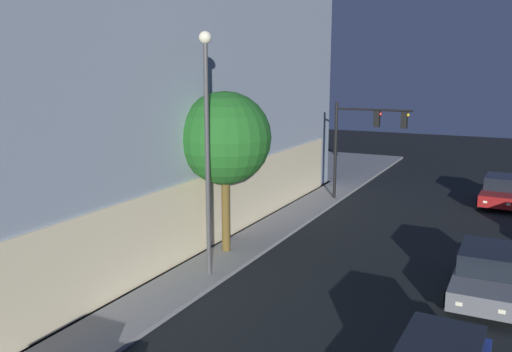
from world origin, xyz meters
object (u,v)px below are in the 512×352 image
object	(u,v)px
traffic_light_far_corner	(365,131)
sidewalk_tree	(225,139)
street_lamp_sidewalk	(207,128)
car_grey	(487,273)
car_red	(501,191)

from	to	relation	value
traffic_light_far_corner	sidewalk_tree	distance (m)	11.40
street_lamp_sidewalk	car_grey	distance (m)	10.70
sidewalk_tree	car_red	size ratio (longest dim) A/B	1.39
street_lamp_sidewalk	car_red	size ratio (longest dim) A/B	1.84
car_grey	sidewalk_tree	bearing A→B (deg)	90.43
traffic_light_far_corner	sidewalk_tree	bearing A→B (deg)	166.36
street_lamp_sidewalk	car_grey	size ratio (longest dim) A/B	1.82
street_lamp_sidewalk	car_red	xyz separation A→B (m)	(16.78, -9.07, -4.70)
sidewalk_tree	car_grey	distance (m)	10.76
sidewalk_tree	car_red	bearing A→B (deg)	-34.64
street_lamp_sidewalk	car_grey	bearing A→B (deg)	-74.05
street_lamp_sidewalk	sidewalk_tree	size ratio (longest dim) A/B	1.32
street_lamp_sidewalk	car_red	distance (m)	19.65
sidewalk_tree	traffic_light_far_corner	bearing A→B (deg)	-13.64
car_grey	traffic_light_far_corner	bearing A→B (deg)	33.64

